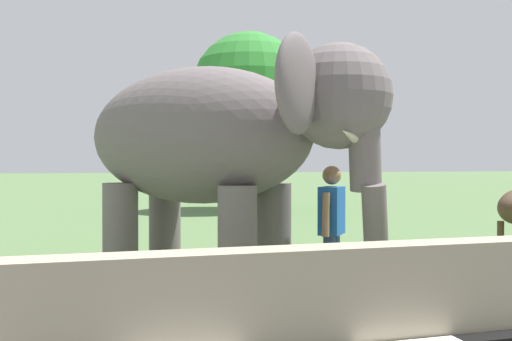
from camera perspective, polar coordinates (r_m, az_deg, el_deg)
barrier_parapet at (r=4.39m, az=-18.58°, el=-14.90°), size 28.00×0.36×1.00m
elephant at (r=6.81m, az=-3.55°, el=3.17°), size 3.85×3.82×3.00m
person_handler at (r=6.88m, az=7.75°, el=-5.60°), size 0.48×0.57×1.66m
tree_distant at (r=20.58m, az=-0.70°, el=8.18°), size 4.21×4.21×6.49m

